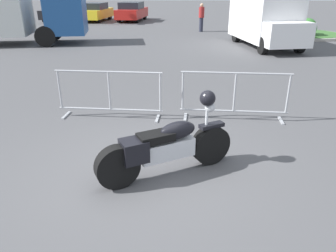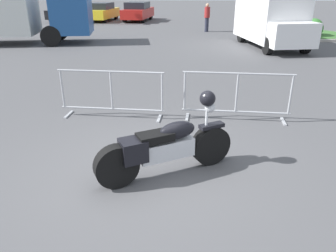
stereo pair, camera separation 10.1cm
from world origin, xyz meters
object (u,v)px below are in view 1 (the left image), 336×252
parked_car_black (60,12)px  pedestrian (201,16)px  delivery_van (265,19)px  motorcycle (167,146)px  crowd_barrier_near (110,94)px  parked_car_yellow (96,12)px  crowd_barrier_far (235,96)px  parked_car_red (132,11)px

parked_car_black → pedestrian: bearing=-112.6°
delivery_van → parked_car_black: size_ratio=1.24×
delivery_van → pedestrian: (-2.71, 5.19, -0.32)m
motorcycle → crowd_barrier_near: motorcycle is taller
motorcycle → pedestrian: 17.05m
crowd_barrier_near → pedestrian: size_ratio=1.38×
pedestrian → parked_car_yellow: bearing=-152.8°
crowd_barrier_near → crowd_barrier_far: 2.72m
motorcycle → delivery_van: (4.13, 11.80, 0.75)m
parked_car_black → parked_car_red: (5.83, 0.23, 0.03)m
crowd_barrier_far → pedestrian: 14.66m
motorcycle → pedestrian: bearing=56.7°
motorcycle → crowd_barrier_far: motorcycle is taller
pedestrian → delivery_van: bearing=1.6°
motorcycle → parked_car_yellow: size_ratio=0.48×
parked_car_yellow → pedestrian: 10.20m
crowd_barrier_far → delivery_van: size_ratio=0.44×
delivery_van → pedestrian: size_ratio=3.13×
crowd_barrier_far → parked_car_yellow: (-8.11, 20.76, 0.16)m
crowd_barrier_far → motorcycle: bearing=-120.3°
motorcycle → parked_car_red: (-3.84, 23.26, 0.25)m
motorcycle → parked_car_black: parked_car_black is taller
motorcycle → crowd_barrier_far: bearing=31.1°
crowd_barrier_far → parked_car_red: 21.58m
crowd_barrier_near → parked_car_yellow: size_ratio=0.54×
crowd_barrier_far → parked_car_yellow: parked_car_yellow is taller
motorcycle → parked_car_yellow: 24.06m
parked_car_black → parked_car_yellow: parked_car_yellow is taller
crowd_barrier_near → pedestrian: pedestrian is taller
motorcycle → crowd_barrier_far: (1.36, 2.32, 0.07)m
delivery_van → parked_car_red: (-7.96, 11.47, -0.50)m
crowd_barrier_near → parked_car_black: 22.31m
motorcycle → delivery_van: bearing=42.2°
crowd_barrier_near → parked_car_yellow: parked_car_yellow is taller
parked_car_black → pedestrian: (11.08, -6.05, 0.21)m
parked_car_black → delivery_van: bearing=-123.2°
parked_car_red → delivery_van: bearing=-139.2°
delivery_van → motorcycle: bearing=-30.6°
motorcycle → parked_car_red: parked_car_red is taller
motorcycle → parked_car_black: (-9.66, 23.03, 0.22)m
parked_car_black → parked_car_red: parked_car_red is taller
crowd_barrier_far → parked_car_black: bearing=118.0°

